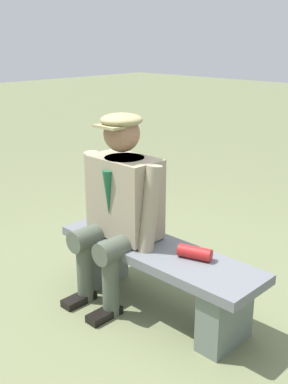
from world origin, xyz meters
name	(u,v)px	position (x,y,z in m)	size (l,w,h in m)	color
ground_plane	(157,308)	(0.00, 0.00, 0.00)	(30.00, 30.00, 0.00)	#6B724D
bench	(157,269)	(0.00, 0.00, 0.29)	(1.45, 0.42, 0.44)	slate
seated_man	(119,201)	(0.29, 0.05, 0.70)	(0.65, 0.58, 1.27)	gray
rolled_magazine	(195,253)	(-0.26, -0.05, 0.48)	(0.08, 0.08, 0.21)	#B21E1E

